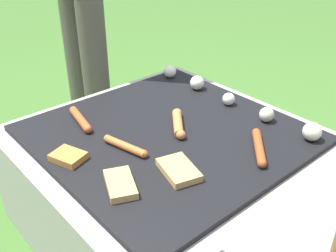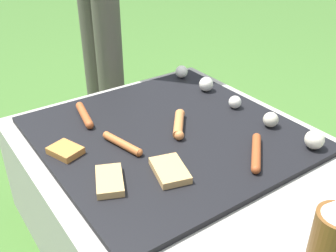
# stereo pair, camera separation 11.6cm
# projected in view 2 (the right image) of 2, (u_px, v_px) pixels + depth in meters

# --- Properties ---
(ground_plane) EXTENTS (14.00, 14.00, 0.00)m
(ground_plane) POSITION_uv_depth(u_px,v_px,m) (168.00, 223.00, 1.46)
(ground_plane) COLOR #3D6628
(grill) EXTENTS (0.87, 0.87, 0.40)m
(grill) POSITION_uv_depth(u_px,v_px,m) (168.00, 181.00, 1.36)
(grill) COLOR #9E998E
(grill) RESTS_ON ground_plane
(sausage_mid_right) EXTENTS (0.16, 0.06, 0.02)m
(sausage_mid_right) POSITION_uv_depth(u_px,v_px,m) (122.00, 143.00, 1.18)
(sausage_mid_right) COLOR #B7602D
(sausage_mid_right) RESTS_ON grill
(sausage_mid_left) EXTENTS (0.14, 0.15, 0.03)m
(sausage_mid_left) POSITION_uv_depth(u_px,v_px,m) (256.00, 152.00, 1.13)
(sausage_mid_left) COLOR #93421E
(sausage_mid_left) RESTS_ON grill
(sausage_front_left) EXTENTS (0.17, 0.06, 0.03)m
(sausage_front_left) POSITION_uv_depth(u_px,v_px,m) (84.00, 115.00, 1.33)
(sausage_front_left) COLOR #A34C23
(sausage_front_left) RESTS_ON grill
(sausage_front_center) EXTENTS (0.14, 0.12, 0.03)m
(sausage_front_center) POSITION_uv_depth(u_px,v_px,m) (179.00, 124.00, 1.27)
(sausage_front_center) COLOR #C6753D
(sausage_front_center) RESTS_ON grill
(bread_slice_left) EXTENTS (0.11, 0.10, 0.02)m
(bread_slice_left) POSITION_uv_depth(u_px,v_px,m) (65.00, 151.00, 1.15)
(bread_slice_left) COLOR #B27033
(bread_slice_left) RESTS_ON grill
(bread_slice_center) EXTENTS (0.14, 0.11, 0.02)m
(bread_slice_center) POSITION_uv_depth(u_px,v_px,m) (110.00, 181.00, 1.02)
(bread_slice_center) COLOR tan
(bread_slice_center) RESTS_ON grill
(bread_slice_right) EXTENTS (0.14, 0.11, 0.02)m
(bread_slice_right) POSITION_uv_depth(u_px,v_px,m) (170.00, 170.00, 1.06)
(bread_slice_right) COLOR tan
(bread_slice_right) RESTS_ON grill
(mushroom_row) EXTENTS (0.72, 0.06, 0.06)m
(mushroom_row) POSITION_uv_depth(u_px,v_px,m) (240.00, 102.00, 1.38)
(mushroom_row) COLOR silver
(mushroom_row) RESTS_ON grill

